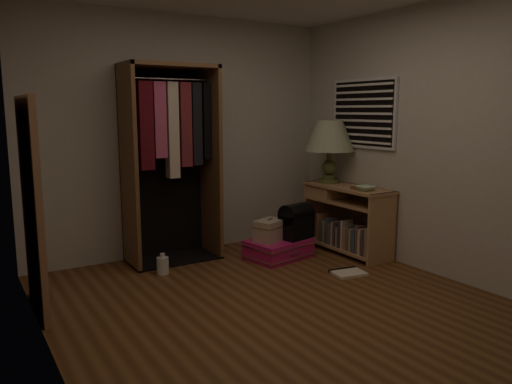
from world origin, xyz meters
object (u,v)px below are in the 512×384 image
black_bag (296,220)px  open_wardrobe (172,146)px  pink_suitcase (278,249)px  train_case (270,230)px  white_jug (163,265)px  table_lamp (330,137)px  console_bookshelf (346,217)px  floor_mirror (32,207)px

black_bag → open_wardrobe: bearing=139.6°
pink_suitcase → train_case: bearing=158.9°
black_bag → white_jug: 1.51m
pink_suitcase → train_case: (-0.10, 0.02, 0.22)m
black_bag → table_lamp: 1.08m
console_bookshelf → open_wardrobe: open_wardrobe is taller
pink_suitcase → white_jug: size_ratio=3.68×
console_bookshelf → floor_mirror: (-3.24, -0.03, 0.45)m
white_jug → console_bookshelf: bearing=-9.1°
pink_suitcase → table_lamp: bearing=-1.2°
floor_mirror → train_case: size_ratio=4.31×
console_bookshelf → floor_mirror: bearing=-179.5°
black_bag → white_jug: size_ratio=1.93×
open_wardrobe → black_bag: bearing=-28.0°
train_case → white_jug: train_case is taller
open_wardrobe → white_jug: bearing=-125.4°
pink_suitcase → black_bag: size_ratio=1.91×
train_case → table_lamp: 1.32m
pink_suitcase → console_bookshelf: bearing=-23.4°
open_wardrobe → floor_mirror: size_ratio=1.21×
console_bookshelf → pink_suitcase: size_ratio=1.49×
train_case → table_lamp: bearing=-14.6°
floor_mirror → pink_suitcase: size_ratio=2.25×
table_lamp → white_jug: table_lamp is taller
open_wardrobe → black_bag: size_ratio=5.18×
pink_suitcase → black_bag: bearing=-25.2°
open_wardrobe → train_case: (0.87, -0.55, -0.90)m
open_wardrobe → table_lamp: bearing=-13.7°
open_wardrobe → pink_suitcase: open_wardrobe is taller
open_wardrobe → table_lamp: (1.77, -0.43, 0.06)m
console_bookshelf → pink_suitcase: 0.87m
black_bag → table_lamp: bearing=5.1°
black_bag → table_lamp: size_ratio=0.53×
pink_suitcase → white_jug: bearing=161.9°
train_case → console_bookshelf: bearing=-34.3°
floor_mirror → black_bag: 2.68m
floor_mirror → black_bag: size_ratio=4.30×
open_wardrobe → white_jug: size_ratio=10.00×
train_case → black_bag: black_bag is taller
floor_mirror → pink_suitcase: floor_mirror is taller
train_case → black_bag: size_ratio=1.00×
floor_mirror → white_jug: (1.18, 0.36, -0.76)m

